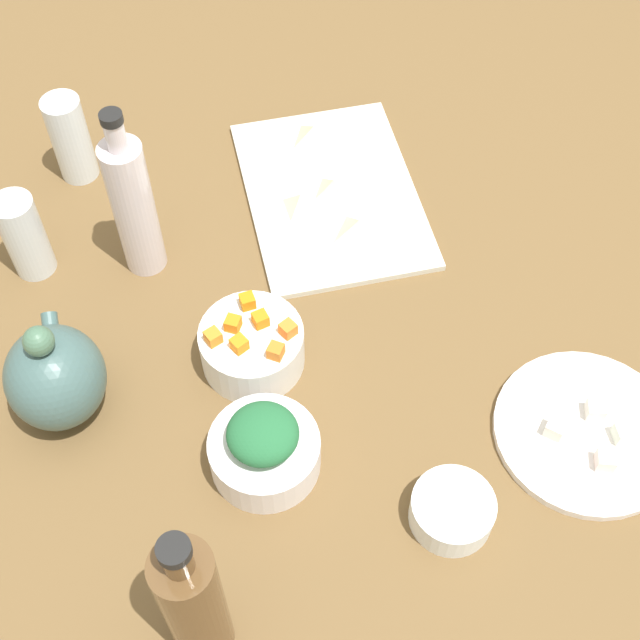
{
  "coord_description": "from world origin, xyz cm",
  "views": [
    {
      "loc": [
        -64.18,
        12.52,
        100.71
      ],
      "look_at": [
        0.0,
        0.0,
        8.0
      ],
      "focal_mm": 49.67,
      "sensor_mm": 36.0,
      "label": 1
    }
  ],
  "objects_px": {
    "bowl_greens": "(265,453)",
    "bottle_1": "(133,205)",
    "plate_tofu": "(586,432)",
    "bowl_carrots": "(252,347)",
    "bottle_0": "(194,604)",
    "drinking_glass_0": "(24,236)",
    "teapot": "(55,376)",
    "cutting_board": "(331,194)",
    "drinking_glass_1": "(71,139)",
    "bowl_small_side": "(452,511)"
  },
  "relations": [
    {
      "from": "bowl_greens",
      "to": "bottle_0",
      "type": "bearing_deg",
      "value": 153.54
    },
    {
      "from": "teapot",
      "to": "bowl_greens",
      "type": "bearing_deg",
      "value": -119.06
    },
    {
      "from": "cutting_board",
      "to": "bowl_carrots",
      "type": "height_order",
      "value": "bowl_carrots"
    },
    {
      "from": "bottle_1",
      "to": "bowl_carrots",
      "type": "bearing_deg",
      "value": -147.56
    },
    {
      "from": "bowl_greens",
      "to": "bottle_0",
      "type": "distance_m",
      "value": 0.23
    },
    {
      "from": "plate_tofu",
      "to": "bottle_1",
      "type": "xyz_separation_m",
      "value": [
        0.38,
        0.51,
        0.11
      ]
    },
    {
      "from": "plate_tofu",
      "to": "bowl_carrots",
      "type": "distance_m",
      "value": 0.43
    },
    {
      "from": "plate_tofu",
      "to": "drinking_glass_0",
      "type": "height_order",
      "value": "drinking_glass_0"
    },
    {
      "from": "bowl_greens",
      "to": "bowl_carrots",
      "type": "relative_size",
      "value": 1.0
    },
    {
      "from": "bowl_greens",
      "to": "teapot",
      "type": "xyz_separation_m",
      "value": [
        0.13,
        0.23,
        0.04
      ]
    },
    {
      "from": "teapot",
      "to": "cutting_board",
      "type": "bearing_deg",
      "value": -54.35
    },
    {
      "from": "bottle_1",
      "to": "drinking_glass_0",
      "type": "height_order",
      "value": "bottle_1"
    },
    {
      "from": "bowl_carrots",
      "to": "bottle_0",
      "type": "xyz_separation_m",
      "value": [
        -0.34,
        0.1,
        0.08
      ]
    },
    {
      "from": "teapot",
      "to": "drinking_glass_1",
      "type": "relative_size",
      "value": 1.15
    },
    {
      "from": "plate_tofu",
      "to": "bowl_small_side",
      "type": "height_order",
      "value": "bowl_small_side"
    },
    {
      "from": "plate_tofu",
      "to": "bottle_0",
      "type": "relative_size",
      "value": 0.86
    },
    {
      "from": "drinking_glass_1",
      "to": "teapot",
      "type": "bearing_deg",
      "value": 175.52
    },
    {
      "from": "bottle_1",
      "to": "drinking_glass_1",
      "type": "relative_size",
      "value": 1.95
    },
    {
      "from": "bottle_0",
      "to": "bottle_1",
      "type": "height_order",
      "value": "bottle_1"
    },
    {
      "from": "bowl_small_side",
      "to": "bottle_1",
      "type": "height_order",
      "value": "bottle_1"
    },
    {
      "from": "drinking_glass_0",
      "to": "cutting_board",
      "type": "bearing_deg",
      "value": -83.14
    },
    {
      "from": "cutting_board",
      "to": "bowl_small_side",
      "type": "height_order",
      "value": "bowl_small_side"
    },
    {
      "from": "bowl_small_side",
      "to": "bottle_1",
      "type": "distance_m",
      "value": 0.56
    },
    {
      "from": "bowl_carrots",
      "to": "bowl_small_side",
      "type": "distance_m",
      "value": 0.32
    },
    {
      "from": "bottle_0",
      "to": "drinking_glass_0",
      "type": "height_order",
      "value": "bottle_0"
    },
    {
      "from": "teapot",
      "to": "bowl_carrots",
      "type": "bearing_deg",
      "value": -85.42
    },
    {
      "from": "bowl_greens",
      "to": "bottle_1",
      "type": "relative_size",
      "value": 0.49
    },
    {
      "from": "cutting_board",
      "to": "bowl_small_side",
      "type": "xyz_separation_m",
      "value": [
        -0.53,
        -0.03,
        0.02
      ]
    },
    {
      "from": "bowl_carrots",
      "to": "bottle_1",
      "type": "height_order",
      "value": "bottle_1"
    },
    {
      "from": "bottle_1",
      "to": "drinking_glass_0",
      "type": "bearing_deg",
      "value": 82.48
    },
    {
      "from": "bottle_1",
      "to": "bowl_small_side",
      "type": "bearing_deg",
      "value": -145.2
    },
    {
      "from": "plate_tofu",
      "to": "bowl_greens",
      "type": "xyz_separation_m",
      "value": [
        0.04,
        0.39,
        0.02
      ]
    },
    {
      "from": "bowl_small_side",
      "to": "teapot",
      "type": "distance_m",
      "value": 0.5
    },
    {
      "from": "teapot",
      "to": "drinking_glass_0",
      "type": "distance_m",
      "value": 0.24
    },
    {
      "from": "plate_tofu",
      "to": "bottle_1",
      "type": "distance_m",
      "value": 0.65
    },
    {
      "from": "bowl_small_side",
      "to": "drinking_glass_0",
      "type": "xyz_separation_m",
      "value": [
        0.47,
        0.47,
        0.04
      ]
    },
    {
      "from": "bowl_greens",
      "to": "drinking_glass_0",
      "type": "relative_size",
      "value": 1.01
    },
    {
      "from": "bowl_carrots",
      "to": "drinking_glass_1",
      "type": "xyz_separation_m",
      "value": [
        0.39,
        0.21,
        0.04
      ]
    },
    {
      "from": "teapot",
      "to": "drinking_glass_0",
      "type": "bearing_deg",
      "value": 8.78
    },
    {
      "from": "plate_tofu",
      "to": "bottle_1",
      "type": "relative_size",
      "value": 0.84
    },
    {
      "from": "cutting_board",
      "to": "plate_tofu",
      "type": "xyz_separation_m",
      "value": [
        -0.45,
        -0.23,
        0.0
      ]
    },
    {
      "from": "bowl_greens",
      "to": "bottle_1",
      "type": "xyz_separation_m",
      "value": [
        0.34,
        0.12,
        0.09
      ]
    },
    {
      "from": "bottle_0",
      "to": "cutting_board",
      "type": "bearing_deg",
      "value": -23.23
    },
    {
      "from": "cutting_board",
      "to": "drinking_glass_1",
      "type": "xyz_separation_m",
      "value": [
        0.12,
        0.37,
        0.06
      ]
    },
    {
      "from": "cutting_board",
      "to": "bowl_greens",
      "type": "distance_m",
      "value": 0.45
    },
    {
      "from": "bowl_carrots",
      "to": "drinking_glass_1",
      "type": "distance_m",
      "value": 0.44
    },
    {
      "from": "bottle_1",
      "to": "bowl_greens",
      "type": "bearing_deg",
      "value": -161.34
    },
    {
      "from": "cutting_board",
      "to": "drinking_glass_0",
      "type": "height_order",
      "value": "drinking_glass_0"
    },
    {
      "from": "bottle_1",
      "to": "drinking_glass_1",
      "type": "bearing_deg",
      "value": 23.78
    },
    {
      "from": "cutting_board",
      "to": "bowl_greens",
      "type": "bearing_deg",
      "value": 158.32
    }
  ]
}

